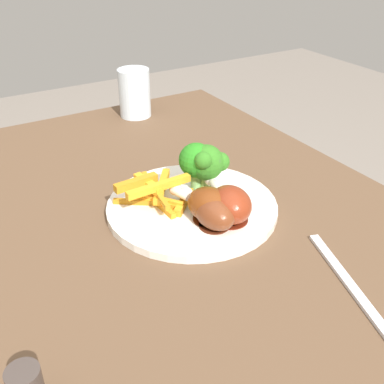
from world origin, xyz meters
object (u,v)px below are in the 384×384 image
object	(u,v)px
carrot_fries_pile	(156,192)
fork	(348,282)
broccoli_floret_front	(207,162)
dinner_plate	(192,207)
chicken_drumstick_far	(229,203)
dining_table	(206,303)
chicken_drumstick_extra	(212,212)
water_glass	(135,93)
broccoli_floret_middle	(197,161)
broccoli_floret_back	(207,164)
chicken_drumstick_near	(209,204)

from	to	relation	value
carrot_fries_pile	fork	xyz separation A→B (m)	(-0.26, -0.12, -0.03)
broccoli_floret_front	carrot_fries_pile	world-z (taller)	broccoli_floret_front
broccoli_floret_front	carrot_fries_pile	distance (m)	0.09
dinner_plate	chicken_drumstick_far	bearing A→B (deg)	-157.77
dining_table	chicken_drumstick_extra	bearing A→B (deg)	-54.68
chicken_drumstick_far	chicken_drumstick_extra	bearing A→B (deg)	92.86
dinner_plate	broccoli_floret_front	size ratio (longest dim) A/B	3.41
fork	water_glass	size ratio (longest dim) A/B	1.85
chicken_drumstick_far	broccoli_floret_middle	bearing A→B (deg)	-3.04
dining_table	chicken_drumstick_far	xyz separation A→B (m)	(0.01, -0.04, 0.16)
broccoli_floret_middle	dinner_plate	bearing A→B (deg)	138.64
broccoli_floret_middle	fork	distance (m)	0.28
broccoli_floret_back	chicken_drumstick_extra	world-z (taller)	broccoli_floret_back
dining_table	broccoli_floret_front	distance (m)	0.21
broccoli_floret_front	carrot_fries_pile	size ratio (longest dim) A/B	0.63
broccoli_floret_middle	chicken_drumstick_far	distance (m)	0.10
chicken_drumstick_extra	fork	world-z (taller)	chicken_drumstick_extra
broccoli_floret_middle	water_glass	size ratio (longest dim) A/B	0.74
chicken_drumstick_near	chicken_drumstick_far	world-z (taller)	chicken_drumstick_far
broccoli_floret_front	broccoli_floret_middle	bearing A→B (deg)	52.48
carrot_fries_pile	fork	bearing A→B (deg)	-155.10
chicken_drumstick_far	chicken_drumstick_extra	xyz separation A→B (m)	(-0.00, 0.03, -0.00)
broccoli_floret_middle	chicken_drumstick_far	xyz separation A→B (m)	(-0.09, 0.00, -0.02)
chicken_drumstick_far	water_glass	world-z (taller)	water_glass
broccoli_floret_back	chicken_drumstick_far	xyz separation A→B (m)	(-0.09, 0.02, -0.02)
broccoli_floret_front	water_glass	distance (m)	0.38
chicken_drumstick_far	dinner_plate	bearing A→B (deg)	22.23
dining_table	broccoli_floret_middle	size ratio (longest dim) A/B	14.36
dining_table	broccoli_floret_back	xyz separation A→B (m)	(0.10, -0.06, 0.18)
dining_table	water_glass	bearing A→B (deg)	-13.17
dining_table	chicken_drumstick_extra	distance (m)	0.16
broccoli_floret_middle	broccoli_floret_back	distance (m)	0.02
broccoli_floret_back	chicken_drumstick_extra	size ratio (longest dim) A/B	0.59
chicken_drumstick_far	fork	bearing A→B (deg)	-163.05
broccoli_floret_middle	water_glass	distance (m)	0.37
chicken_drumstick_near	chicken_drumstick_extra	bearing A→B (deg)	167.02
chicken_drumstick_near	water_glass	distance (m)	0.45
broccoli_floret_middle	chicken_drumstick_extra	distance (m)	0.10
broccoli_floret_middle	chicken_drumstick_near	size ratio (longest dim) A/B	0.64
dining_table	fork	bearing A→B (deg)	-149.71
carrot_fries_pile	water_glass	world-z (taller)	water_glass
dinner_plate	broccoli_floret_middle	world-z (taller)	broccoli_floret_middle
dinner_plate	chicken_drumstick_near	distance (m)	0.05
dining_table	carrot_fries_pile	bearing A→B (deg)	14.91
dining_table	dinner_plate	world-z (taller)	dinner_plate
broccoli_floret_front	chicken_drumstick_far	size ratio (longest dim) A/B	0.58
broccoli_floret_back	chicken_drumstick_near	xyz separation A→B (m)	(-0.08, 0.04, -0.02)
broccoli_floret_back	water_glass	world-z (taller)	water_glass
dinner_plate	broccoli_floret_middle	bearing A→B (deg)	-41.36
broccoli_floret_front	water_glass	xyz separation A→B (m)	(0.37, -0.05, -0.01)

